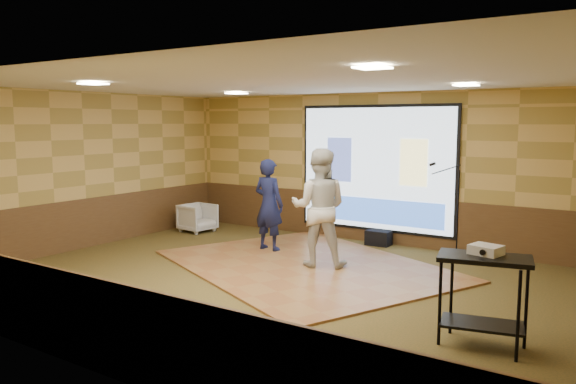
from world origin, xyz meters
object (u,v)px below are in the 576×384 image
Objects in this scene: banquet_chair at (198,218)px; dance_floor at (305,265)px; projector_screen at (375,170)px; mic_stand at (454,233)px; duffel_bag at (379,238)px; projector at (486,250)px; player_right at (319,208)px; player_left at (269,205)px; av_table at (484,283)px.

dance_floor is at bearing -102.51° from banquet_chair.
dance_floor is 3.81m from banquet_chair.
projector_screen is 4.08m from banquet_chair.
banquet_chair is at bearing -163.14° from projector_screen.
duffel_bag is (-1.60, 0.39, -0.35)m from mic_stand.
dance_floor is at bearing 165.83° from projector.
projector_screen is 1.69× the size of player_right.
player_right is 1.14× the size of mic_stand.
av_table is (4.54, -2.42, -0.18)m from player_left.
banquet_chair reaches higher than dance_floor.
banquet_chair is at bearing 168.61° from mic_stand.
mic_stand is 1.68m from duffel_bag.
projector is at bearing -52.65° from duffel_bag.
av_table is (3.37, -1.84, 0.69)m from dance_floor.
mic_stand reaches higher than av_table.
projector_screen reaches higher than player_left.
projector reaches higher than banquet_chair.
mic_stand is at bearing -13.56° from duffel_bag.
player_left is 1.47m from player_right.
av_table is at bearing -52.73° from projector_screen.
projector_screen is 1.93× the size of mic_stand.
av_table reaches higher than duffel_bag.
projector_screen is at bearing 134.12° from duffel_bag.
projector_screen reaches higher than projector.
dance_floor is 3.94m from projector.
projector_screen is at bearing 86.21° from dance_floor.
projector_screen reaches higher than mic_stand.
mic_stand is at bearing 111.45° from av_table.
player_left is 2.50× the size of banquet_chair.
player_right is 3.71m from av_table.
player_right reaches higher than duffel_bag.
projector_screen is 10.70× the size of projector.
mic_stand reaches higher than banquet_chair.
banquet_chair is (-3.58, 1.25, 0.29)m from dance_floor.
duffel_bag is (-3.03, 4.04, -0.57)m from av_table.
projector is 7.61m from banquet_chair.
projector_screen reaches higher than player_right.
player_left is 2.57m from banquet_chair.
banquet_chair is 1.46× the size of duffel_bag.
projector_screen is 2.31m from player_left.
mic_stand is (1.73, 1.74, -0.52)m from player_right.
player_right is 3.65m from projector.
mic_stand is at bearing -157.50° from player_right.
player_left is 0.87× the size of player_right.
banquet_chair is (-2.42, 0.67, -0.58)m from player_left.
av_table is 0.58× the size of mic_stand.
dance_floor is 1.57m from player_left.
av_table is 5.08m from duffel_bag.
mic_stand is (1.78, -0.57, -0.98)m from projector_screen.
dance_floor is 1.02m from player_right.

